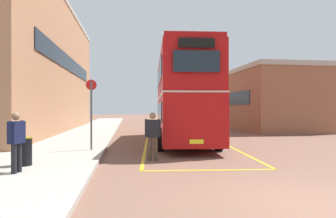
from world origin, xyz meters
The scene contains 11 objects.
ground_plane centered at (0.00, 14.40, 0.00)m, with size 135.60×135.60×0.00m, color brown.
sidewalk_left centered at (-6.50, 16.80, 0.07)m, with size 4.00×57.60×0.14m, color #A39E93.
brick_building_left centered at (-11.42, 18.46, 5.02)m, with size 6.77×22.99×10.03m.
depot_building_right centered at (8.50, 21.12, 2.63)m, with size 6.13×14.96×5.25m.
double_decker_bus centered at (-0.61, 10.41, 2.51)m, with size 3.43×10.39×4.75m.
single_deck_bus centered at (2.42, 30.24, 1.64)m, with size 2.80×8.19×3.02m.
pedestrian_boarding centered at (-2.67, 5.15, 0.99)m, with size 0.56×0.34×1.71m.
pedestrian_waiting_near centered at (-6.47, 3.06, 1.07)m, with size 0.34×0.53×1.62m.
litter_bin centered at (-6.62, 4.09, 0.57)m, with size 0.45×0.45×0.86m.
bus_stop_sign centered at (-5.05, 7.18, 1.88)m, with size 0.43×0.13×2.91m.
bay_marking_yellow centered at (-0.69, 8.49, 0.00)m, with size 5.19×12.55×0.01m.
Camera 1 is at (-3.51, -5.09, 1.86)m, focal length 30.88 mm.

